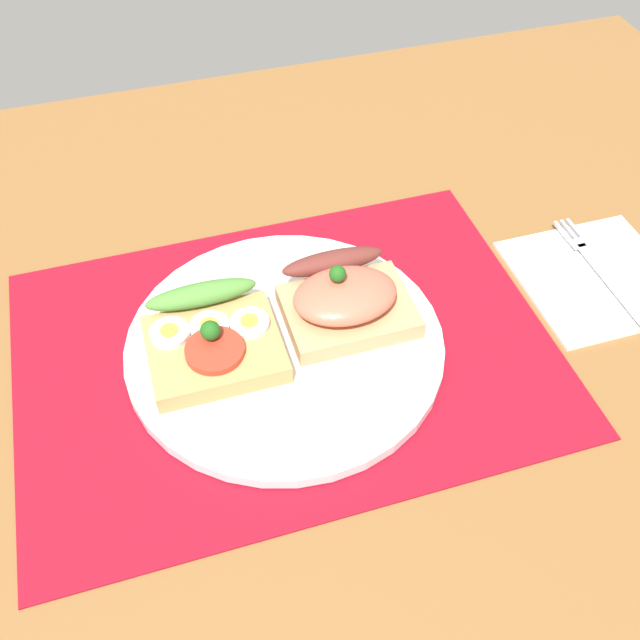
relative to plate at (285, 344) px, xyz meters
The scene contains 7 objects.
ground_plane 2.41cm from the plate, ahead, with size 120.00×90.00×3.20cm, color brown.
placemat 0.66cm from the plate, ahead, with size 43.38×31.43×0.30cm, color maroon.
plate is the anchor object (origin of this frame).
sandwich_egg_tomato 6.03cm from the plate, behind, with size 10.38×10.24×3.92cm.
sandwich_salmon 6.20cm from the plate, 13.43° to the left, with size 10.47×9.38×5.49cm.
napkin 29.14cm from the plate, ahead, with size 13.81×13.76×0.60cm, color white.
fork 29.54cm from the plate, ahead, with size 1.62×14.98×0.32cm.
Camera 1 is at (-8.70, -38.27, 46.63)cm, focal length 41.35 mm.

